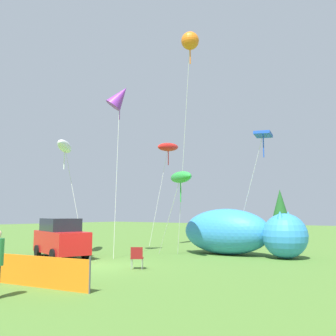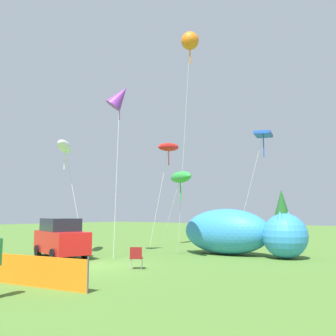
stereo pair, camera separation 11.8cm
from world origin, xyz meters
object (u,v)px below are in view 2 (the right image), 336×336
object	(u,v)px
kite_white_ghost	(65,147)
kite_purple_delta	(120,97)
kite_green_fish	(180,177)
kite_blue_box	(263,136)
kite_red_lizard	(169,147)
inflatable_cat	(239,234)
folding_chair	(136,256)
kite_orange_flower	(190,42)
parked_car	(61,238)

from	to	relation	value
kite_white_ghost	kite_purple_delta	bearing A→B (deg)	24.74
kite_green_fish	kite_blue_box	bearing A→B (deg)	51.37
kite_red_lizard	inflatable_cat	bearing A→B (deg)	-19.78
kite_red_lizard	kite_purple_delta	size ratio (longest dim) A/B	0.79
folding_chair	kite_red_lizard	size ratio (longest dim) A/B	0.12
folding_chair	kite_orange_flower	bearing A→B (deg)	-31.63
parked_car	kite_red_lizard	xyz separation A→B (m)	(0.06, 8.86, 5.95)
inflatable_cat	kite_blue_box	distance (m)	5.57
inflatable_cat	kite_green_fish	xyz separation A→B (m)	(-1.93, -2.65, 2.96)
inflatable_cat	kite_purple_delta	xyz separation A→B (m)	(-5.00, -4.15, 7.50)
parked_car	kite_green_fish	xyz separation A→B (m)	(4.79, 3.82, 3.14)
kite_red_lizard	kite_blue_box	xyz separation A→B (m)	(7.71, -1.31, -0.41)
parked_car	folding_chair	size ratio (longest dim) A/B	4.86
folding_chair	kite_white_ghost	xyz separation A→B (m)	(-7.00, 1.50, 5.46)
kite_white_ghost	kite_orange_flower	bearing A→B (deg)	25.15
parked_car	kite_orange_flower	size ratio (longest dim) A/B	0.36
folding_chair	kite_orange_flower	size ratio (longest dim) A/B	0.07
folding_chair	kite_orange_flower	world-z (taller)	kite_orange_flower
inflatable_cat	kite_orange_flower	size ratio (longest dim) A/B	0.58
kite_red_lizard	kite_purple_delta	world-z (taller)	kite_purple_delta
parked_car	kite_white_ghost	bearing A→B (deg)	158.97
inflatable_cat	kite_orange_flower	world-z (taller)	kite_orange_flower
parked_car	folding_chair	bearing A→B (deg)	11.32
kite_blue_box	kite_purple_delta	distance (m)	8.29
kite_red_lizard	kite_orange_flower	xyz separation A→B (m)	(5.25, -4.83, 4.56)
kite_green_fish	kite_white_ghost	world-z (taller)	kite_white_ghost
kite_green_fish	kite_purple_delta	size ratio (longest dim) A/B	0.48
folding_chair	kite_purple_delta	xyz separation A→B (m)	(-4.05, 2.86, 8.13)
kite_green_fish	parked_car	bearing A→B (deg)	-141.45
parked_car	kite_green_fish	world-z (taller)	kite_green_fish
inflatable_cat	kite_red_lizard	bearing A→B (deg)	158.19
folding_chair	kite_blue_box	size ratio (longest dim) A/B	0.13
parked_car	kite_blue_box	world-z (taller)	kite_blue_box
kite_red_lizard	kite_green_fish	distance (m)	7.46
parked_car	folding_chair	xyz separation A→B (m)	(5.76, -0.55, -0.45)
kite_blue_box	kite_red_lizard	bearing A→B (deg)	170.37
kite_red_lizard	kite_white_ghost	world-z (taller)	kite_red_lizard
kite_red_lizard	folding_chair	bearing A→B (deg)	-58.78
parked_car	inflatable_cat	size ratio (longest dim) A/B	0.62
kite_red_lizard	parked_car	bearing A→B (deg)	-90.41
parked_car	kite_purple_delta	xyz separation A→B (m)	(1.72, 2.32, 7.68)
kite_red_lizard	kite_blue_box	distance (m)	7.83
kite_purple_delta	kite_white_ghost	bearing A→B (deg)	-155.26
kite_red_lizard	kite_white_ghost	xyz separation A→B (m)	(-1.30, -7.91, -0.94)
folding_chair	kite_green_fish	size ratio (longest dim) A/B	0.19
kite_blue_box	kite_green_fish	bearing A→B (deg)	-128.63
inflatable_cat	kite_orange_flower	bearing A→B (deg)	-122.15
kite_blue_box	kite_white_ghost	world-z (taller)	kite_blue_box
kite_orange_flower	kite_purple_delta	size ratio (longest dim) A/B	1.27
kite_blue_box	kite_purple_delta	world-z (taller)	kite_purple_delta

